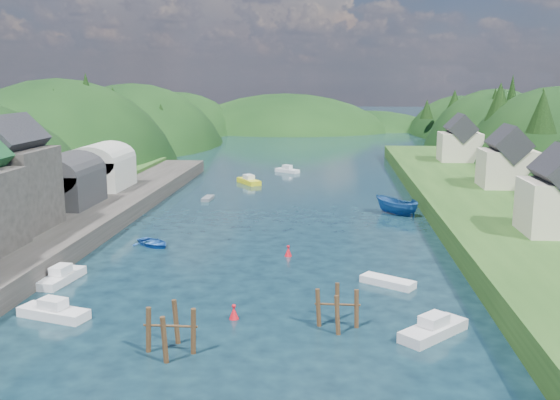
# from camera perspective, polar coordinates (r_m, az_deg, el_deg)

# --- Properties ---
(ground) EXTENTS (600.00, 600.00, 0.00)m
(ground) POSITION_cam_1_polar(r_m,az_deg,el_deg) (88.97, 1.17, 0.17)
(ground) COLOR black
(ground) RESTS_ON ground
(hillside_left) EXTENTS (44.00, 245.56, 52.00)m
(hillside_left) POSITION_cam_1_polar(r_m,az_deg,el_deg) (125.49, -19.05, -0.97)
(hillside_left) COLOR black
(hillside_left) RESTS_ON ground
(hillside_right) EXTENTS (36.00, 245.56, 48.00)m
(hillside_right) POSITION_cam_1_polar(r_m,az_deg,el_deg) (121.42, 23.67, -1.39)
(hillside_right) COLOR black
(hillside_right) RESTS_ON ground
(far_hills) EXTENTS (103.00, 68.00, 44.00)m
(far_hills) POSITION_cam_1_polar(r_m,az_deg,el_deg) (213.04, 3.58, 3.58)
(far_hills) COLOR black
(far_hills) RESTS_ON ground
(hill_trees) EXTENTS (91.97, 153.53, 12.57)m
(hill_trees) POSITION_cam_1_polar(r_m,az_deg,el_deg) (101.95, 1.83, 7.83)
(hill_trees) COLOR black
(hill_trees) RESTS_ON ground
(quay_left) EXTENTS (12.00, 110.00, 2.00)m
(quay_left) POSITION_cam_1_polar(r_m,az_deg,el_deg) (66.23, -21.83, -3.54)
(quay_left) COLOR #2D2B28
(quay_left) RESTS_ON ground
(boat_sheds) EXTENTS (7.00, 21.00, 7.50)m
(boat_sheds) POSITION_cam_1_polar(r_m,az_deg,el_deg) (83.22, -17.50, 2.59)
(boat_sheds) COLOR #2D2D30
(boat_sheds) RESTS_ON quay_left
(terrace_right) EXTENTS (16.00, 120.00, 2.40)m
(terrace_right) POSITION_cam_1_polar(r_m,az_deg,el_deg) (81.16, 18.62, -0.60)
(terrace_right) COLOR #234719
(terrace_right) RESTS_ON ground
(right_bank_cottages) EXTENTS (9.00, 59.24, 8.41)m
(right_bank_cottages) POSITION_cam_1_polar(r_m,az_deg,el_deg) (89.14, 19.42, 3.37)
(right_bank_cottages) COLOR beige
(right_bank_cottages) RESTS_ON terrace_right
(piling_cluster_near) EXTENTS (3.39, 3.15, 3.57)m
(piling_cluster_near) POSITION_cam_1_polar(r_m,az_deg,el_deg) (39.98, -9.95, -12.02)
(piling_cluster_near) COLOR #382314
(piling_cluster_near) RESTS_ON ground
(piling_cluster_far) EXTENTS (3.12, 2.92, 3.27)m
(piling_cluster_far) POSITION_cam_1_polar(r_m,az_deg,el_deg) (43.53, 5.27, -10.15)
(piling_cluster_far) COLOR #382314
(piling_cluster_far) RESTS_ON ground
(channel_buoy_near) EXTENTS (0.70, 0.70, 1.10)m
(channel_buoy_near) POSITION_cam_1_polar(r_m,az_deg,el_deg) (44.99, -4.24, -10.21)
(channel_buoy_near) COLOR red
(channel_buoy_near) RESTS_ON ground
(channel_buoy_far) EXTENTS (0.70, 0.70, 1.10)m
(channel_buoy_far) POSITION_cam_1_polar(r_m,az_deg,el_deg) (59.99, 0.76, -4.71)
(channel_buoy_far) COLOR red
(channel_buoy_far) RESTS_ON ground
(moored_boats) EXTENTS (34.93, 93.29, 2.37)m
(moored_boats) POSITION_cam_1_polar(r_m,az_deg,el_deg) (57.45, -2.35, -5.19)
(moored_boats) COLOR yellow
(moored_boats) RESTS_ON ground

